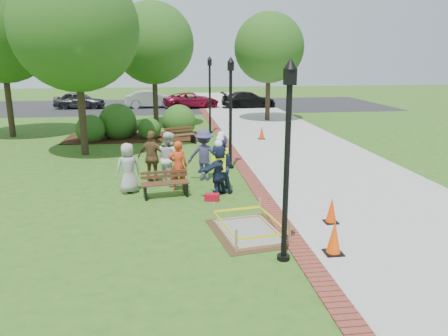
{
  "coord_description": "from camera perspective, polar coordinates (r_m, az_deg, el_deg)",
  "views": [
    {
      "loc": [
        -1.16,
        -11.44,
        4.31
      ],
      "look_at": [
        0.5,
        1.2,
        1.0
      ],
      "focal_mm": 35.0,
      "sensor_mm": 36.0,
      "label": 1
    }
  ],
  "objects": [
    {
      "name": "shrub_c",
      "position": [
        23.52,
        -9.66,
        3.79
      ],
      "size": [
        1.21,
        1.21,
        1.21
      ],
      "primitive_type": "sphere",
      "color": "#244F16",
      "rests_on": "ground"
    },
    {
      "name": "brick_edging",
      "position": [
        22.06,
        0.25,
        3.33
      ],
      "size": [
        0.5,
        60.0,
        0.03
      ],
      "primitive_type": "cube",
      "color": "maroon",
      "rests_on": "ground"
    },
    {
      "name": "hivis_worker_a",
      "position": [
        13.66,
        -0.73,
        0.04
      ],
      "size": [
        0.61,
        0.6,
        1.77
      ],
      "color": "#192342",
      "rests_on": "ground"
    },
    {
      "name": "parked_car_c",
      "position": [
        37.05,
        -4.26,
        7.83
      ],
      "size": [
        2.84,
        4.63,
        1.4
      ],
      "primitive_type": "imported",
      "rotation": [
        0.0,
        0.0,
        1.81
      ],
      "color": "maroon",
      "rests_on": "ground"
    },
    {
      "name": "casual_person_e",
      "position": [
        15.36,
        -2.62,
        1.7
      ],
      "size": [
        0.61,
        0.43,
        1.8
      ],
      "color": "#3B365F",
      "rests_on": "ground"
    },
    {
      "name": "tree_far",
      "position": [
        26.19,
        -27.23,
        15.91
      ],
      "size": [
        5.59,
        5.59,
        8.44
      ],
      "color": "#3D2D1E",
      "rests_on": "ground"
    },
    {
      "name": "lamp_mid",
      "position": [
        16.72,
        0.86,
        8.27
      ],
      "size": [
        0.28,
        0.28,
        4.26
      ],
      "color": "black",
      "rests_on": "ground"
    },
    {
      "name": "cone_back",
      "position": [
        11.84,
        13.86,
        -5.48
      ],
      "size": [
        0.36,
        0.36,
        0.7
      ],
      "color": "black",
      "rests_on": "ground"
    },
    {
      "name": "mulch_bed",
      "position": [
        23.9,
        -11.8,
        3.91
      ],
      "size": [
        7.0,
        3.0,
        0.05
      ],
      "primitive_type": "cube",
      "color": "#381E0F",
      "rests_on": "ground"
    },
    {
      "name": "ground",
      "position": [
        12.28,
        -1.59,
        -6.0
      ],
      "size": [
        100.0,
        100.0,
        0.0
      ],
      "primitive_type": "plane",
      "color": "#285116",
      "rests_on": "ground"
    },
    {
      "name": "parking_lot",
      "position": [
        38.7,
        -5.77,
        8.09
      ],
      "size": [
        36.0,
        12.0,
        0.01
      ],
      "primitive_type": "cube",
      "color": "black",
      "rests_on": "ground"
    },
    {
      "name": "casual_person_c",
      "position": [
        14.91,
        -7.22,
        1.26
      ],
      "size": [
        0.64,
        0.69,
        1.82
      ],
      "color": "silver",
      "rests_on": "ground"
    },
    {
      "name": "cone_front",
      "position": [
        10.06,
        14.18,
        -8.89
      ],
      "size": [
        0.4,
        0.4,
        0.79
      ],
      "color": "black",
      "rests_on": "ground"
    },
    {
      "name": "tree_left",
      "position": [
        20.03,
        -18.87,
        16.89
      ],
      "size": [
        5.29,
        5.29,
        8.04
      ],
      "color": "#3D2D1E",
      "rests_on": "ground"
    },
    {
      "name": "tree_back",
      "position": [
        27.29,
        -9.23,
        15.78
      ],
      "size": [
        4.83,
        4.83,
        7.4
      ],
      "color": "#3D2D1E",
      "rests_on": "ground"
    },
    {
      "name": "bench_far",
      "position": [
        21.77,
        -5.67,
        3.78
      ],
      "size": [
        1.63,
        1.04,
        0.84
      ],
      "color": "brown",
      "rests_on": "ground"
    },
    {
      "name": "parked_car_b",
      "position": [
        37.62,
        -9.39,
        7.78
      ],
      "size": [
        2.31,
        4.88,
        1.56
      ],
      "primitive_type": "imported",
      "rotation": [
        0.0,
        0.0,
        1.62
      ],
      "color": "#B6B6BB",
      "rests_on": "ground"
    },
    {
      "name": "shrub_a",
      "position": [
        23.41,
        -16.91,
        3.31
      ],
      "size": [
        1.5,
        1.5,
        1.5
      ],
      "primitive_type": "sphere",
      "color": "#244F16",
      "rests_on": "ground"
    },
    {
      "name": "casual_person_d",
      "position": [
        15.03,
        -9.31,
        1.32
      ],
      "size": [
        0.69,
        0.58,
        1.84
      ],
      "color": "brown",
      "rests_on": "ground"
    },
    {
      "name": "parked_car_a",
      "position": [
        38.34,
        -18.25,
        7.38
      ],
      "size": [
        2.23,
        4.7,
        1.5
      ],
      "primitive_type": "imported",
      "rotation": [
        0.0,
        0.0,
        1.52
      ],
      "color": "#2A2A2D",
      "rests_on": "ground"
    },
    {
      "name": "parked_car_d",
      "position": [
        37.31,
        3.2,
        7.9
      ],
      "size": [
        2.14,
        4.53,
        1.45
      ],
      "primitive_type": "imported",
      "rotation": [
        0.0,
        0.0,
        1.62
      ],
      "color": "black",
      "rests_on": "ground"
    },
    {
      "name": "casual_person_b",
      "position": [
        14.22,
        -5.99,
        0.28
      ],
      "size": [
        0.57,
        0.41,
        1.64
      ],
      "color": "red",
      "rests_on": "ground"
    },
    {
      "name": "tree_right",
      "position": [
        29.65,
        5.9,
        15.34
      ],
      "size": [
        4.56,
        4.56,
        7.05
      ],
      "color": "#3D2D1E",
      "rests_on": "ground"
    },
    {
      "name": "sidewalk",
      "position": [
        22.72,
        8.41,
        3.49
      ],
      "size": [
        6.0,
        60.0,
        0.02
      ],
      "primitive_type": "cube",
      "color": "#9E9E99",
      "rests_on": "ground"
    },
    {
      "name": "bench_near",
      "position": [
        13.75,
        -7.64,
        -2.74
      ],
      "size": [
        1.52,
        0.71,
        0.79
      ],
      "color": "#4F2A1B",
      "rests_on": "ground"
    },
    {
      "name": "hivis_worker_b",
      "position": [
        14.23,
        -0.37,
        0.94
      ],
      "size": [
        0.68,
        0.59,
        1.94
      ],
      "color": "#18263E",
      "rests_on": "ground"
    },
    {
      "name": "cone_far",
      "position": [
        23.04,
        4.96,
        4.57
      ],
      "size": [
        0.36,
        0.36,
        0.7
      ],
      "color": "black",
      "rests_on": "ground"
    },
    {
      "name": "shrub_e",
      "position": [
        24.87,
        -12.36,
        4.24
      ],
      "size": [
        1.13,
        1.13,
        1.13
      ],
      "primitive_type": "sphere",
      "color": "#244F16",
      "rests_on": "ground"
    },
    {
      "name": "lamp_far",
      "position": [
        24.63,
        -1.87,
        10.29
      ],
      "size": [
        0.28,
        0.28,
        4.26
      ],
      "color": "black",
      "rests_on": "ground"
    },
    {
      "name": "casual_person_a",
      "position": [
        14.24,
        -12.41,
        -0.02
      ],
      "size": [
        0.61,
        0.51,
        1.62
      ],
      "color": "#9E9E9E",
      "rests_on": "ground"
    },
    {
      "name": "shrub_b",
      "position": [
        24.04,
        -13.61,
        3.82
      ],
      "size": [
        2.0,
        2.0,
        2.0
      ],
      "primitive_type": "sphere",
      "color": "#244F16",
      "rests_on": "ground"
    },
    {
      "name": "lamp_near",
      "position": [
        8.96,
        8.28,
        2.63
      ],
      "size": [
        0.28,
        0.28,
        4.26
      ],
      "color": "black",
      "rests_on": "ground"
    },
    {
      "name": "wet_concrete_pad",
      "position": [
        10.95,
        3.3,
        -7.33
      ],
      "size": [
        2.05,
        2.54,
        0.55
      ],
      "color": "#47331E",
      "rests_on": "ground"
    },
    {
      "name": "hivis_worker_c",
      "position": [
        13.86,
        -0.53,
        0.46
      ],
      "size": [
        0.56,
        0.36,
        1.89
      ],
      "color": "#16233A",
      "rests_on": "ground"
    },
    {
      "name": "toolbox",
      "position": [
        13.31,
        -1.59,
        -3.84
      ],
      "size": [
        0.48,
        0.33,
        0.22
      ],
      "primitive_type": "cube",
      "rotation": [
        0.0,
        0.0,
        -0.21
      ],
      "color": "#AD0D1F",
      "rests_on": "ground"
    },
    {
      "name": "shrub_d",
      "position": [
        24.3,
        -5.85,
        4.26
      ],
      "size": [
        1.84,
        1.84,
        1.84
      ],
      "primitive_type": "sphere",
      "color": "#244F16",
      "rests_on": "ground"
    }
  ]
}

